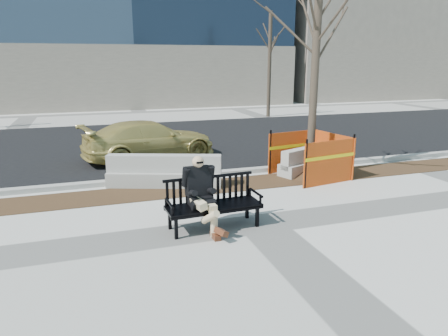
{
  "coord_description": "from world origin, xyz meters",
  "views": [
    {
      "loc": [
        -2.99,
        -6.86,
        3.07
      ],
      "look_at": [
        -0.51,
        0.69,
        0.99
      ],
      "focal_mm": 33.03,
      "sensor_mm": 36.0,
      "label": 1
    }
  ],
  "objects_px": {
    "sedan": "(151,159)",
    "jersey_barrier_left": "(165,186)",
    "jersey_barrier_right": "(314,170)",
    "bench": "(214,228)",
    "tree_fence": "(309,177)",
    "seated_man": "(201,229)"
  },
  "relations": [
    {
      "from": "jersey_barrier_right",
      "to": "jersey_barrier_left",
      "type": "bearing_deg",
      "value": 160.02
    },
    {
      "from": "tree_fence",
      "to": "jersey_barrier_right",
      "type": "distance_m",
      "value": 0.72
    },
    {
      "from": "tree_fence",
      "to": "jersey_barrier_left",
      "type": "distance_m",
      "value": 3.9
    },
    {
      "from": "bench",
      "to": "sedan",
      "type": "xyz_separation_m",
      "value": [
        -0.3,
        6.03,
        0.0
      ]
    },
    {
      "from": "bench",
      "to": "tree_fence",
      "type": "distance_m",
      "value": 4.32
    },
    {
      "from": "seated_man",
      "to": "jersey_barrier_left",
      "type": "height_order",
      "value": "seated_man"
    },
    {
      "from": "jersey_barrier_right",
      "to": "sedan",
      "type": "bearing_deg",
      "value": 123.16
    },
    {
      "from": "tree_fence",
      "to": "jersey_barrier_left",
      "type": "bearing_deg",
      "value": 174.36
    },
    {
      "from": "sedan",
      "to": "jersey_barrier_left",
      "type": "relative_size",
      "value": 1.49
    },
    {
      "from": "jersey_barrier_right",
      "to": "seated_man",
      "type": "bearing_deg",
      "value": -166.01
    },
    {
      "from": "bench",
      "to": "jersey_barrier_right",
      "type": "relative_size",
      "value": 0.71
    },
    {
      "from": "tree_fence",
      "to": "jersey_barrier_right",
      "type": "height_order",
      "value": "tree_fence"
    },
    {
      "from": "seated_man",
      "to": "sedan",
      "type": "relative_size",
      "value": 0.33
    },
    {
      "from": "bench",
      "to": "jersey_barrier_right",
      "type": "bearing_deg",
      "value": 35.57
    },
    {
      "from": "jersey_barrier_left",
      "to": "jersey_barrier_right",
      "type": "bearing_deg",
      "value": 22.02
    },
    {
      "from": "sedan",
      "to": "jersey_barrier_left",
      "type": "height_order",
      "value": "sedan"
    },
    {
      "from": "seated_man",
      "to": "jersey_barrier_right",
      "type": "bearing_deg",
      "value": 33.56
    },
    {
      "from": "seated_man",
      "to": "jersey_barrier_left",
      "type": "relative_size",
      "value": 0.49
    },
    {
      "from": "seated_man",
      "to": "jersey_barrier_left",
      "type": "distance_m",
      "value": 2.9
    },
    {
      "from": "bench",
      "to": "seated_man",
      "type": "height_order",
      "value": "seated_man"
    },
    {
      "from": "bench",
      "to": "seated_man",
      "type": "relative_size",
      "value": 1.31
    },
    {
      "from": "tree_fence",
      "to": "bench",
      "type": "bearing_deg",
      "value": -143.73
    }
  ]
}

